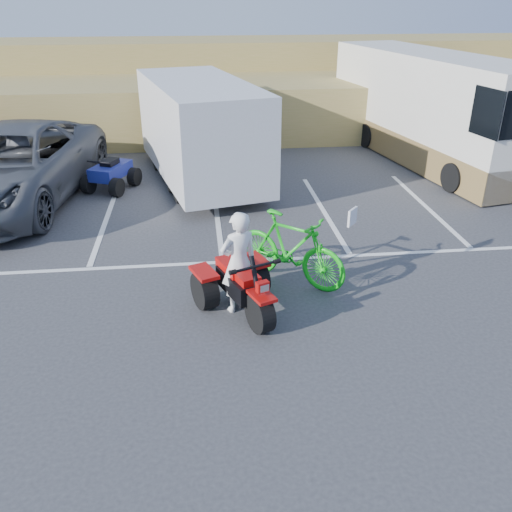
{
  "coord_description": "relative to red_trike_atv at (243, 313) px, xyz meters",
  "views": [
    {
      "loc": [
        -0.42,
        -7.54,
        5.06
      ],
      "look_at": [
        0.49,
        0.61,
        1.0
      ],
      "focal_mm": 38.0,
      "sensor_mm": 36.0,
      "label": 1
    }
  ],
  "objects": [
    {
      "name": "ground",
      "position": [
        -0.25,
        -0.43,
        0.0
      ],
      "size": [
        100.0,
        100.0,
        0.0
      ],
      "primitive_type": "plane",
      "color": "#353537",
      "rests_on": "ground"
    },
    {
      "name": "parking_stripes",
      "position": [
        0.62,
        3.63,
        0.0
      ],
      "size": [
        28.0,
        5.16,
        0.01
      ],
      "color": "white",
      "rests_on": "ground"
    },
    {
      "name": "grass_embankment",
      "position": [
        -0.25,
        15.05,
        1.42
      ],
      "size": [
        40.0,
        8.5,
        3.1
      ],
      "color": "olive",
      "rests_on": "ground"
    },
    {
      "name": "red_trike_atv",
      "position": [
        0.0,
        0.0,
        0.0
      ],
      "size": [
        1.89,
        2.13,
        1.15
      ],
      "primitive_type": null,
      "rotation": [
        0.0,
        0.0,
        0.38
      ],
      "color": "#A90C09",
      "rests_on": "ground"
    },
    {
      "name": "rider",
      "position": [
        -0.06,
        0.14,
        0.91
      ],
      "size": [
        0.78,
        0.65,
        1.83
      ],
      "primitive_type": "imported",
      "rotation": [
        0.0,
        0.0,
        3.52
      ],
      "color": "white",
      "rests_on": "ground"
    },
    {
      "name": "green_dirt_bike",
      "position": [
        0.99,
        1.04,
        0.69
      ],
      "size": [
        2.18,
        1.98,
        1.38
      ],
      "primitive_type": "imported",
      "rotation": [
        0.0,
        0.0,
        0.87
      ],
      "color": "#14BF19",
      "rests_on": "ground"
    },
    {
      "name": "grey_pickup",
      "position": [
        -5.42,
        6.12,
        0.96
      ],
      "size": [
        4.19,
        7.34,
        1.93
      ],
      "primitive_type": "imported",
      "rotation": [
        0.0,
        0.0,
        -0.15
      ],
      "color": "#4B4E53",
      "rests_on": "ground"
    },
    {
      "name": "cargo_trailer",
      "position": [
        -0.53,
        7.29,
        1.52
      ],
      "size": [
        3.74,
        6.43,
        2.82
      ],
      "rotation": [
        0.0,
        0.0,
        0.23
      ],
      "color": "silver",
      "rests_on": "ground"
    },
    {
      "name": "rv_motorhome",
      "position": [
        6.75,
        8.89,
        1.41
      ],
      "size": [
        3.99,
        9.27,
        3.24
      ],
      "rotation": [
        0.0,
        0.0,
        0.2
      ],
      "color": "silver",
      "rests_on": "ground"
    },
    {
      "name": "quad_atv_blue",
      "position": [
        -3.06,
        6.85,
        0.0
      ],
      "size": [
        1.59,
        1.78,
        0.96
      ],
      "primitive_type": null,
      "rotation": [
        0.0,
        0.0,
        -0.41
      ],
      "color": "navy",
      "rests_on": "ground"
    },
    {
      "name": "quad_atv_green",
      "position": [
        -0.82,
        6.6,
        0.0
      ],
      "size": [
        1.35,
        1.56,
        0.85
      ],
      "primitive_type": null,
      "rotation": [
        0.0,
        0.0,
        -0.34
      ],
      "color": "#166128",
      "rests_on": "ground"
    }
  ]
}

